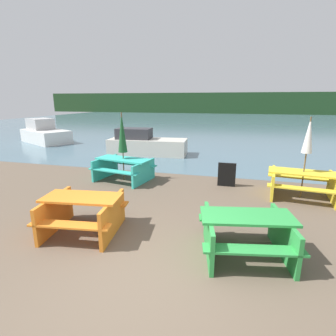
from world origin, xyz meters
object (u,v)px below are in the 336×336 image
(picnic_table_orange, at_px, (83,211))
(picnic_table_green, at_px, (246,231))
(picnic_table_teal, at_px, (124,167))
(umbrella_white, at_px, (309,136))
(signboard, at_px, (227,175))
(umbrella_darkgreen, at_px, (122,133))
(boat_second, at_px, (45,134))
(boat, at_px, (145,144))
(picnic_table_yellow, at_px, (302,182))

(picnic_table_orange, distance_m, picnic_table_green, 3.19)
(picnic_table_teal, relative_size, umbrella_white, 0.92)
(picnic_table_green, height_order, signboard, same)
(umbrella_darkgreen, xyz_separation_m, boat_second, (-8.27, 6.28, -1.05))
(picnic_table_orange, xyz_separation_m, boat, (-1.46, 7.89, 0.03))
(umbrella_white, bearing_deg, umbrella_darkgreen, 177.27)
(boat, height_order, signboard, boat)
(picnic_table_orange, height_order, signboard, picnic_table_orange)
(picnic_table_yellow, distance_m, picnic_table_teal, 5.49)
(picnic_table_yellow, distance_m, signboard, 2.13)
(picnic_table_orange, distance_m, signboard, 4.67)
(picnic_table_orange, relative_size, umbrella_darkgreen, 0.75)
(picnic_table_orange, relative_size, umbrella_white, 0.76)
(boat, relative_size, boat_second, 0.99)
(umbrella_white, height_order, signboard, umbrella_white)
(picnic_table_teal, xyz_separation_m, boat_second, (-8.27, 6.28, 0.09))
(picnic_table_green, bearing_deg, boat_second, 141.01)
(picnic_table_green, height_order, umbrella_darkgreen, umbrella_darkgreen)
(umbrella_white, height_order, umbrella_darkgreen, umbrella_darkgreen)
(umbrella_white, relative_size, umbrella_darkgreen, 0.99)
(picnic_table_orange, bearing_deg, umbrella_white, 34.82)
(umbrella_darkgreen, bearing_deg, signboard, 3.70)
(picnic_table_teal, xyz_separation_m, boat, (-0.75, 4.31, 0.03))
(picnic_table_teal, relative_size, boat, 0.53)
(picnic_table_green, bearing_deg, umbrella_darkgreen, 137.52)
(picnic_table_yellow, height_order, umbrella_darkgreen, umbrella_darkgreen)
(boat, distance_m, boat_second, 7.78)
(boat, xyz_separation_m, boat_second, (-7.52, 1.97, 0.06))
(picnic_table_yellow, bearing_deg, boat_second, 154.56)
(boat, xyz_separation_m, signboard, (4.16, -4.09, -0.12))
(picnic_table_teal, relative_size, boat_second, 0.52)
(signboard, bearing_deg, umbrella_white, -13.10)
(picnic_table_teal, height_order, boat, boat)
(boat, bearing_deg, picnic_table_teal, -84.42)
(umbrella_darkgreen, xyz_separation_m, boat, (-0.75, 4.31, -1.11))
(picnic_table_teal, distance_m, umbrella_white, 5.63)
(picnic_table_orange, height_order, picnic_table_yellow, picnic_table_orange)
(boat_second, bearing_deg, boat, 12.10)
(umbrella_darkgreen, relative_size, boat_second, 0.57)
(umbrella_white, xyz_separation_m, boat_second, (-13.75, 6.54, -1.17))
(umbrella_white, bearing_deg, picnic_table_yellow, 180.00)
(picnic_table_teal, xyz_separation_m, signboard, (3.41, 0.22, -0.09))
(boat_second, bearing_deg, picnic_table_yellow, 1.33)
(picnic_table_yellow, height_order, boat, boat)
(umbrella_white, distance_m, boat_second, 15.28)
(picnic_table_yellow, relative_size, boat_second, 0.49)
(umbrella_darkgreen, bearing_deg, boat, 99.86)
(picnic_table_yellow, relative_size, picnic_table_teal, 0.94)
(picnic_table_green, distance_m, picnic_table_yellow, 3.67)
(picnic_table_orange, xyz_separation_m, umbrella_white, (4.77, 3.32, 1.27))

